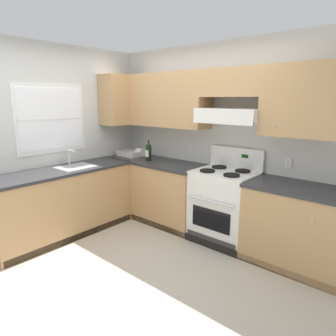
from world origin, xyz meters
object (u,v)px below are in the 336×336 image
at_px(stove, 224,205).
at_px(wine_bottle, 149,151).
at_px(paper_towel_roll, 140,152).
at_px(bowl, 129,154).

distance_m(stove, wine_bottle, 1.40).
distance_m(wine_bottle, paper_towel_roll, 0.38).
bearing_deg(bowl, wine_bottle, -5.74).
bearing_deg(bowl, paper_towel_roll, 36.24).
bearing_deg(wine_bottle, paper_towel_roll, 155.72).
bearing_deg(paper_towel_roll, wine_bottle, -24.28).
relative_size(stove, wine_bottle, 3.51).
distance_m(bowl, paper_towel_roll, 0.18).
bearing_deg(wine_bottle, bowl, 174.26).
bearing_deg(bowl, stove, 0.35).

